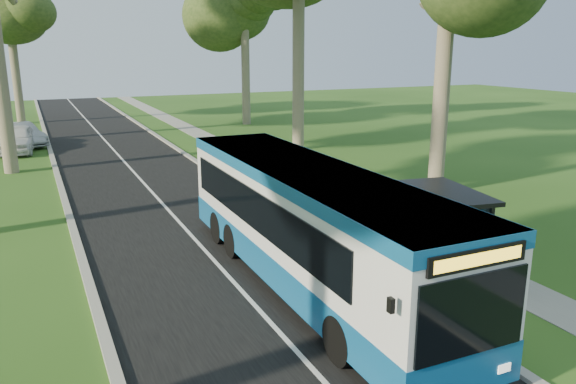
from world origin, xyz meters
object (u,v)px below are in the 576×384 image
litter_bin (319,201)px  car_silver (21,135)px  bus_stop_sign (488,259)px  bus_shelter (458,221)px  bus (309,226)px  car_white (17,139)px

litter_bin → car_silver: size_ratio=0.22×
bus_stop_sign → bus_shelter: size_ratio=0.80×
bus_stop_sign → bus_shelter: bearing=52.6°
bus → car_silver: bearing=104.7°
bus → car_silver: size_ratio=2.65×
bus_shelter → litter_bin: (-0.31, 7.03, -1.22)m
litter_bin → car_silver: (-10.03, 20.77, 0.24)m
bus → car_white: size_ratio=2.53×
bus_shelter → car_silver: size_ratio=0.68×
bus → car_white: bearing=106.2°
bus_stop_sign → car_white: (-9.57, 27.74, -0.74)m
bus_shelter → car_silver: bearing=119.5°
bus_shelter → car_silver: 29.67m
bus_stop_sign → litter_bin: size_ratio=2.51×
bus → litter_bin: bearing=59.8°
car_white → car_silver: (0.17, 2.09, -0.06)m
car_silver → bus: bearing=-98.3°
car_white → bus_stop_sign: bearing=-62.8°
bus → car_silver: bus is taller
bus → bus_stop_sign: bearing=-52.2°
bus_stop_sign → bus_shelter: 2.24m
car_white → car_silver: 2.09m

